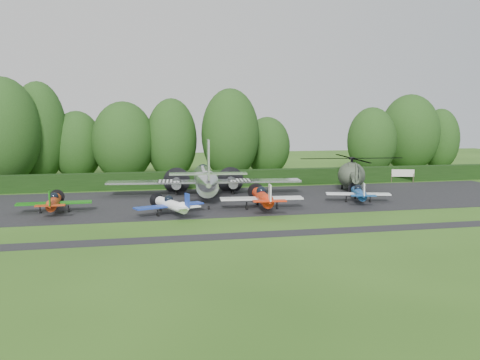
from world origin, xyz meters
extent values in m
plane|color=#274B15|center=(0.00, 0.00, 0.00)|extent=(160.00, 160.00, 0.00)
cube|color=black|center=(0.00, 10.00, 0.00)|extent=(70.00, 18.00, 0.01)
cube|color=black|center=(0.00, -6.00, 0.00)|extent=(70.00, 2.00, 0.00)
cube|color=black|center=(0.00, 21.00, 0.00)|extent=(90.00, 1.60, 2.00)
cylinder|color=silver|center=(-2.15, 13.29, 1.84)|extent=(2.23, 11.64, 2.23)
cone|color=silver|center=(-2.15, 19.80, 1.84)|extent=(2.23, 1.45, 2.23)
cone|color=silver|center=(-2.15, 6.30, 2.33)|extent=(2.23, 2.91, 2.23)
sphere|color=black|center=(-2.15, 18.87, 2.33)|extent=(1.45, 1.45, 1.45)
cube|color=silver|center=(-2.15, 14.26, 1.55)|extent=(21.34, 2.33, 0.21)
cube|color=white|center=(-6.03, 14.26, 1.67)|extent=(2.52, 2.42, 0.05)
cube|color=white|center=(1.73, 14.26, 1.67)|extent=(2.52, 2.42, 0.05)
cylinder|color=silver|center=(-5.25, 14.84, 1.31)|extent=(1.07, 3.10, 1.07)
cylinder|color=silver|center=(0.96, 14.84, 1.31)|extent=(1.07, 3.10, 1.07)
cylinder|color=black|center=(-5.25, 17.02, 1.31)|extent=(3.10, 0.03, 3.10)
cylinder|color=black|center=(0.96, 17.02, 1.31)|extent=(3.10, 0.03, 3.10)
cube|color=silver|center=(-2.15, 5.53, 3.39)|extent=(7.27, 1.36, 0.14)
cube|color=silver|center=(-2.15, 5.23, 4.75)|extent=(0.17, 2.13, 3.69)
cylinder|color=black|center=(-5.25, 14.45, 0.24)|extent=(0.24, 0.87, 0.87)
cylinder|color=black|center=(0.96, 14.45, 0.24)|extent=(0.24, 0.87, 0.87)
cylinder|color=black|center=(-2.15, 5.14, 0.17)|extent=(0.17, 0.43, 0.43)
cylinder|color=#AF3210|center=(-17.06, 6.39, 1.04)|extent=(0.91, 5.20, 0.91)
sphere|color=black|center=(-17.06, 6.96, 1.46)|extent=(0.79, 0.79, 0.79)
cube|color=#156A10|center=(-17.06, 6.86, 0.90)|extent=(6.62, 1.23, 0.13)
cube|color=#AF3210|center=(-17.06, 3.27, 1.28)|extent=(2.46, 0.66, 0.09)
cube|color=#156A10|center=(-17.06, 3.18, 1.89)|extent=(0.09, 0.76, 1.23)
cylinder|color=black|center=(-17.06, 9.75, 1.04)|extent=(1.42, 0.02, 1.42)
cylinder|color=black|center=(-18.29, 6.67, 0.17)|extent=(0.13, 0.42, 0.42)
cylinder|color=black|center=(-15.83, 6.67, 0.17)|extent=(0.13, 0.42, 0.42)
cylinder|color=black|center=(-17.06, 8.85, 0.15)|extent=(0.11, 0.38, 0.38)
cylinder|color=white|center=(-6.78, 2.91, 1.00)|extent=(0.88, 5.02, 0.88)
sphere|color=black|center=(-6.78, 3.45, 1.41)|extent=(0.77, 0.77, 0.77)
cube|color=#1A35A1|center=(-6.78, 3.36, 0.87)|extent=(6.38, 1.19, 0.13)
cube|color=white|center=(-6.78, -0.10, 1.23)|extent=(2.37, 0.64, 0.09)
cube|color=#1A35A1|center=(-6.78, -0.19, 1.82)|extent=(0.09, 0.73, 1.19)
cylinder|color=black|center=(-6.78, 6.14, 1.00)|extent=(1.37, 0.02, 1.37)
cylinder|color=black|center=(-7.96, 3.18, 0.16)|extent=(0.13, 0.40, 0.40)
cylinder|color=black|center=(-5.59, 3.18, 0.16)|extent=(0.13, 0.40, 0.40)
cylinder|color=black|center=(-6.78, 5.28, 0.15)|extent=(0.11, 0.36, 0.36)
cylinder|color=red|center=(1.79, 3.81, 1.23)|extent=(1.07, 6.14, 1.07)
sphere|color=black|center=(1.79, 4.48, 1.73)|extent=(0.94, 0.94, 0.94)
cube|color=silver|center=(1.79, 4.36, 1.06)|extent=(7.81, 1.45, 0.16)
cube|color=red|center=(1.79, 0.12, 1.51)|extent=(2.90, 0.78, 0.11)
cube|color=silver|center=(1.79, 0.01, 2.23)|extent=(0.11, 0.89, 1.45)
cylinder|color=black|center=(1.79, 7.77, 1.23)|extent=(1.67, 0.02, 1.67)
cylinder|color=black|center=(0.34, 4.14, 0.20)|extent=(0.16, 0.49, 0.49)
cylinder|color=black|center=(3.24, 4.14, 0.20)|extent=(0.16, 0.49, 0.49)
cylinder|color=black|center=(1.79, 6.71, 0.18)|extent=(0.13, 0.45, 0.45)
cylinder|color=navy|center=(12.38, 5.69, 1.01)|extent=(0.88, 5.07, 0.88)
sphere|color=black|center=(12.38, 6.25, 1.43)|extent=(0.77, 0.77, 0.77)
cube|color=white|center=(12.38, 6.15, 0.88)|extent=(6.45, 1.20, 0.13)
cube|color=navy|center=(12.38, 2.65, 1.24)|extent=(2.40, 0.65, 0.09)
cube|color=white|center=(12.38, 2.56, 1.84)|extent=(0.09, 0.74, 1.20)
cylinder|color=black|center=(12.38, 8.97, 1.01)|extent=(1.38, 0.02, 1.38)
cylinder|color=black|center=(11.18, 5.97, 0.17)|extent=(0.13, 0.41, 0.41)
cylinder|color=black|center=(13.58, 5.97, 0.17)|extent=(0.13, 0.41, 0.41)
cylinder|color=black|center=(12.38, 8.09, 0.15)|extent=(0.11, 0.37, 0.37)
ellipsoid|color=#3B4636|center=(15.37, 14.11, 1.83)|extent=(3.17, 5.82, 3.04)
cylinder|color=#3B4636|center=(15.37, 9.53, 2.14)|extent=(0.71, 6.10, 0.71)
cube|color=#3B4636|center=(15.37, 6.38, 3.05)|extent=(0.12, 0.92, 1.63)
cylinder|color=black|center=(15.37, 14.11, 3.36)|extent=(0.31, 0.31, 0.81)
cylinder|color=black|center=(15.37, 14.11, 3.82)|extent=(0.71, 0.71, 0.25)
cylinder|color=black|center=(15.37, 14.11, 3.82)|extent=(12.21, 12.21, 0.06)
cube|color=#3B4636|center=(15.37, 13.29, 3.00)|extent=(0.92, 2.03, 0.71)
ellipsoid|color=black|center=(15.37, 15.74, 1.93)|extent=(1.93, 1.93, 1.74)
cylinder|color=black|center=(14.35, 14.92, 0.31)|extent=(0.18, 0.57, 0.57)
cylinder|color=black|center=(16.38, 14.92, 0.31)|extent=(0.18, 0.57, 0.57)
cylinder|color=black|center=(15.37, 10.85, 0.25)|extent=(0.16, 0.49, 0.49)
cylinder|color=#3F3326|center=(23.80, 19.83, 0.57)|extent=(0.11, 0.11, 1.14)
cylinder|color=#3F3326|center=(26.64, 19.83, 0.57)|extent=(0.11, 0.11, 1.14)
cube|color=beige|center=(25.22, 19.83, 1.23)|extent=(3.03, 0.08, 0.95)
cylinder|color=black|center=(25.07, 28.65, 1.63)|extent=(0.70, 0.70, 3.26)
ellipsoid|color=#1B3B12|center=(25.07, 28.65, 4.98)|extent=(7.18, 7.18, 9.97)
cylinder|color=black|center=(-25.21, 27.16, 2.22)|extent=(0.70, 0.70, 4.44)
ellipsoid|color=#1B3B12|center=(-25.21, 27.16, 6.79)|extent=(9.14, 9.14, 13.57)
cylinder|color=black|center=(3.59, 27.61, 2.03)|extent=(0.70, 0.70, 4.07)
ellipsoid|color=#1B3B12|center=(3.59, 27.61, 6.22)|extent=(7.88, 7.88, 12.43)
cylinder|color=black|center=(-10.64, 29.16, 1.74)|extent=(0.70, 0.70, 3.49)
ellipsoid|color=#1B3B12|center=(-10.64, 29.16, 5.33)|extent=(8.32, 8.32, 10.65)
cylinder|color=black|center=(-4.25, 28.92, 1.81)|extent=(0.70, 0.70, 3.63)
ellipsoid|color=#1B3B12|center=(-4.25, 28.92, 5.54)|extent=(6.88, 6.88, 11.08)
cylinder|color=black|center=(39.04, 32.83, 1.61)|extent=(0.70, 0.70, 3.22)
ellipsoid|color=#1B3B12|center=(39.04, 32.83, 4.91)|extent=(6.03, 6.03, 9.82)
cylinder|color=black|center=(9.83, 31.27, 1.40)|extent=(0.70, 0.70, 2.80)
ellipsoid|color=#1B3B12|center=(9.83, 31.27, 4.28)|extent=(6.67, 6.67, 8.57)
cylinder|color=black|center=(33.05, 31.86, 1.97)|extent=(0.70, 0.70, 3.93)
ellipsoid|color=#1B3B12|center=(33.05, 31.86, 6.01)|extent=(9.13, 9.13, 12.02)
cylinder|color=black|center=(-16.77, 31.43, 1.54)|extent=(0.70, 0.70, 3.08)
ellipsoid|color=#1B3B12|center=(-16.77, 31.43, 4.70)|extent=(6.83, 6.83, 9.41)
cylinder|color=black|center=(-21.46, 30.54, 2.17)|extent=(0.70, 0.70, 4.33)
ellipsoid|color=#1B3B12|center=(-21.46, 30.54, 6.62)|extent=(7.18, 7.18, 13.23)
camera|label=1|loc=(-11.02, -43.80, 8.98)|focal=40.00mm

